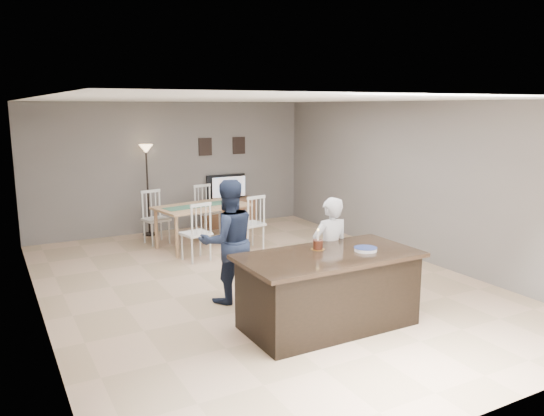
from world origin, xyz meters
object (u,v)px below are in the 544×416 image
woman (330,252)px  man (228,241)px  birthday_cake (318,244)px  floor_lamp (147,165)px  plate_stack (366,249)px  tv_console (229,212)px  kitchen_island (328,290)px  television (228,187)px  dining_table (202,212)px

woman → man: bearing=-34.3°
birthday_cake → floor_lamp: floor_lamp is taller
birthday_cake → plate_stack: birthday_cake is taller
woman → birthday_cake: (-0.41, -0.32, 0.23)m
tv_console → kitchen_island: bearing=-102.2°
tv_console → television: size_ratio=1.31×
woman → floor_lamp: 5.17m
man → plate_stack: 1.86m
tv_console → birthday_cake: bearing=-102.7°
man → plate_stack: size_ratio=6.01×
kitchen_island → dining_table: size_ratio=1.00×
man → dining_table: bearing=-102.6°
birthday_cake → woman: bearing=38.0°
kitchen_island → plate_stack: 0.66m
kitchen_island → floor_lamp: floor_lamp is taller
kitchen_island → man: size_ratio=1.29×
television → dining_table: (-1.17, -1.44, -0.21)m
plate_stack → floor_lamp: bearing=100.5°
plate_stack → dining_table: 4.33m
tv_console → woman: bearing=-99.0°
kitchen_island → floor_lamp: (-0.60, 5.57, 0.99)m
plate_stack → woman: bearing=94.9°
tv_console → plate_stack: 5.76m
birthday_cake → floor_lamp: size_ratio=0.14×
television → floor_lamp: floor_lamp is taller
man → birthday_cake: size_ratio=6.49×
kitchen_island → birthday_cake: birthday_cake is taller
tv_console → floor_lamp: (-1.80, 0.00, 1.14)m
plate_stack → floor_lamp: size_ratio=0.15×
kitchen_island → woman: bearing=53.9°
kitchen_island → plate_stack: bearing=-13.0°
man → plate_stack: bearing=130.4°
kitchen_island → woman: 0.73m
woman → plate_stack: (0.06, -0.66, 0.19)m
floor_lamp → dining_table: bearing=-65.3°
kitchen_island → birthday_cake: bearing=91.3°
television → floor_lamp: 1.89m
television → plate_stack: television is taller
television → woman: (-0.80, -5.09, -0.13)m
birthday_cake → dining_table: (0.04, 3.97, -0.31)m
birthday_cake → plate_stack: bearing=-36.1°
birthday_cake → dining_table: birthday_cake is taller
birthday_cake → tv_console: bearing=77.3°
woman → floor_lamp: (-1.00, 5.02, 0.71)m
dining_table → kitchen_island: bearing=-100.6°
birthday_cake → floor_lamp: bearing=96.3°
television → birthday_cake: bearing=77.4°
woman → man: (-1.10, 0.80, 0.10)m
kitchen_island → television: (1.20, 5.64, 0.41)m
woman → plate_stack: woman is taller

